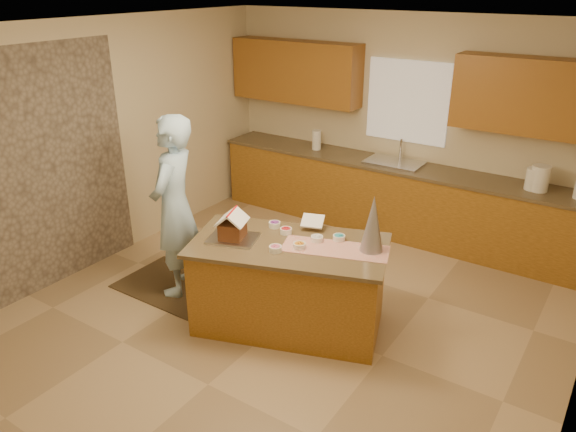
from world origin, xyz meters
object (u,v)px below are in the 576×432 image
object	(u,v)px
boy	(175,207)
island_base	(289,287)
gingerbread_house	(232,227)
tinsel_tree	(373,224)

from	to	relation	value
boy	island_base	bearing A→B (deg)	73.58
boy	gingerbread_house	size ratio (longest dim) A/B	5.64
island_base	gingerbread_house	distance (m)	0.77
island_base	tinsel_tree	bearing A→B (deg)	3.67
island_base	boy	distance (m)	1.42
boy	tinsel_tree	bearing A→B (deg)	80.33
boy	gingerbread_house	world-z (taller)	boy
tinsel_tree	boy	world-z (taller)	boy
tinsel_tree	gingerbread_house	bearing A→B (deg)	-156.50
island_base	gingerbread_house	size ratio (longest dim) A/B	5.08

